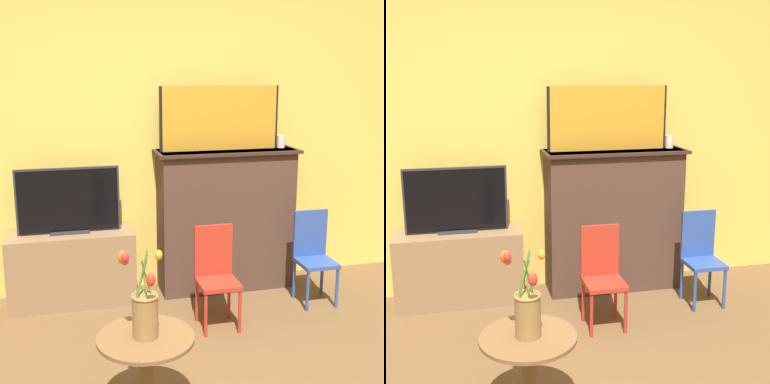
# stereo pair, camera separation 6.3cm
# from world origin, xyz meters

# --- Properties ---
(wall_back) EXTENTS (8.00, 0.06, 2.70)m
(wall_back) POSITION_xyz_m (0.00, 2.13, 1.35)
(wall_back) COLOR #EAC651
(wall_back) RESTS_ON ground
(fireplace_mantel) EXTENTS (1.15, 0.38, 1.16)m
(fireplace_mantel) POSITION_xyz_m (0.46, 1.93, 0.59)
(fireplace_mantel) COLOR #4C3328
(fireplace_mantel) RESTS_ON ground
(painting) EXTENTS (0.97, 0.03, 0.50)m
(painting) POSITION_xyz_m (0.40, 1.93, 1.41)
(painting) COLOR black
(painting) RESTS_ON fireplace_mantel
(mantel_candle) EXTENTS (0.07, 0.07, 0.10)m
(mantel_candle) POSITION_xyz_m (0.92, 1.93, 1.21)
(mantel_candle) COLOR silver
(mantel_candle) RESTS_ON fireplace_mantel
(tv_stand) EXTENTS (0.96, 0.36, 0.57)m
(tv_stand) POSITION_xyz_m (-0.79, 1.90, 0.28)
(tv_stand) COLOR olive
(tv_stand) RESTS_ON ground
(tv_monitor) EXTENTS (0.77, 0.12, 0.50)m
(tv_monitor) POSITION_xyz_m (-0.79, 1.90, 0.81)
(tv_monitor) COLOR #2D2D2D
(tv_monitor) RESTS_ON tv_stand
(chair_red) EXTENTS (0.28, 0.28, 0.72)m
(chair_red) POSITION_xyz_m (0.19, 1.29, 0.40)
(chair_red) COLOR #B22D1E
(chair_red) RESTS_ON ground
(chair_blue) EXTENTS (0.28, 0.28, 0.72)m
(chair_blue) POSITION_xyz_m (1.04, 1.49, 0.40)
(chair_blue) COLOR #2D4C99
(chair_blue) RESTS_ON ground
(side_table) EXTENTS (0.50, 0.50, 0.48)m
(side_table) POSITION_xyz_m (-0.46, 0.33, 0.31)
(side_table) COLOR brown
(side_table) RESTS_ON ground
(vase_tulips) EXTENTS (0.23, 0.19, 0.47)m
(vase_tulips) POSITION_xyz_m (-0.47, 0.33, 0.63)
(vase_tulips) COLOR olive
(vase_tulips) RESTS_ON side_table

